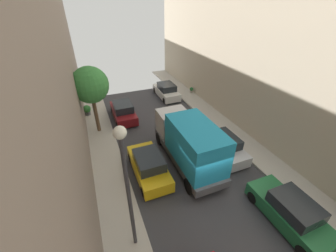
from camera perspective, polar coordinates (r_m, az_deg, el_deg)
name	(u,v)px	position (r m, az deg, el deg)	size (l,w,h in m)	color
ground	(204,187)	(13.11, 9.81, -15.99)	(32.00, 32.00, 0.00)	#38383D
sidewalk_left	(120,214)	(11.97, -13.01, -22.24)	(2.00, 44.00, 0.15)	#B7B2A8
sidewalk_right	(270,165)	(15.73, 25.93, -9.39)	(2.00, 44.00, 0.15)	#B7B2A8
parked_car_left_3	(149,166)	(13.21, -5.24, -10.67)	(1.78, 4.20, 1.57)	gold
parked_car_left_4	(123,111)	(19.51, -12.06, 3.91)	(1.78, 4.20, 1.57)	maroon
parked_car_right_1	(290,212)	(12.49, 30.28, -19.44)	(1.78, 4.20, 1.57)	#1E6638
parked_car_right_2	(222,145)	(15.23, 14.52, -5.11)	(1.78, 4.20, 1.57)	silver
parked_car_right_3	(166,91)	(23.45, -0.45, 9.50)	(1.78, 4.20, 1.57)	white
delivery_truck	(189,142)	(13.32, 5.72, -4.36)	(2.26, 6.60, 3.38)	#4C4C51
street_tree_0	(90,85)	(16.64, -20.40, 10.32)	(2.72, 2.72, 5.30)	brown
potted_plant_0	(87,110)	(20.89, -21.13, 4.14)	(0.70, 0.70, 0.95)	slate
potted_plant_1	(191,90)	(24.47, 6.38, 9.77)	(0.43, 0.43, 0.67)	#B2A899
lamp_post	(126,178)	(7.77, -11.24, -13.79)	(0.44, 0.44, 6.15)	#333338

